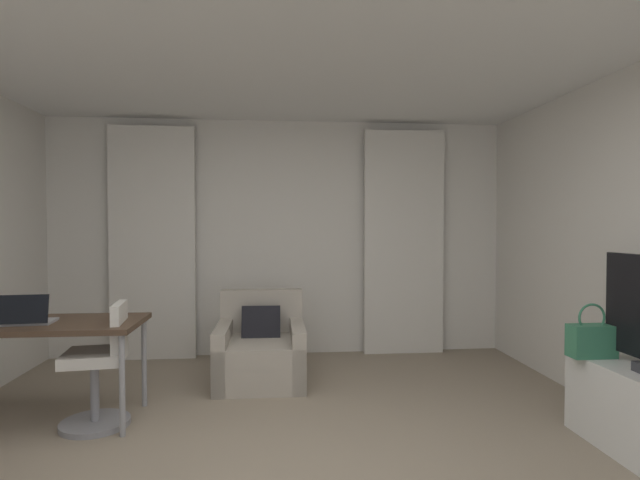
% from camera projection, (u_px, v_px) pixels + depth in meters
% --- Properties ---
extents(wall_window, '(5.12, 0.06, 2.60)m').
position_uv_depth(wall_window, '(281.00, 238.00, 5.56)').
color(wall_window, silver).
rests_on(wall_window, ground).
extents(curtain_left_panel, '(0.90, 0.06, 2.50)m').
position_uv_depth(curtain_left_panel, '(153.00, 243.00, 5.31)').
color(curtain_left_panel, silver).
rests_on(curtain_left_panel, ground).
extents(curtain_right_panel, '(0.90, 0.06, 2.50)m').
position_uv_depth(curtain_right_panel, '(404.00, 242.00, 5.56)').
color(curtain_right_panel, silver).
rests_on(curtain_right_panel, ground).
extents(armchair, '(0.80, 0.87, 0.81)m').
position_uv_depth(armchair, '(261.00, 352.00, 4.57)').
color(armchair, '#B2A899').
rests_on(armchair, ground).
extents(desk, '(1.46, 0.67, 0.74)m').
position_uv_depth(desk, '(36.00, 330.00, 3.58)').
color(desk, '#4C3828').
rests_on(desk, ground).
extents(desk_chair, '(0.48, 0.48, 0.88)m').
position_uv_depth(desk_chair, '(101.00, 371.00, 3.54)').
color(desk_chair, gray).
rests_on(desk_chair, ground).
extents(laptop, '(0.34, 0.27, 0.22)m').
position_uv_depth(laptop, '(28.00, 318.00, 3.49)').
color(laptop, '#ADADB2').
rests_on(laptop, desk).
extents(handbag_primary, '(0.30, 0.14, 0.37)m').
position_uv_depth(handbag_primary, '(591.00, 340.00, 3.37)').
color(handbag_primary, '#387F5B').
rests_on(handbag_primary, tv_console).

